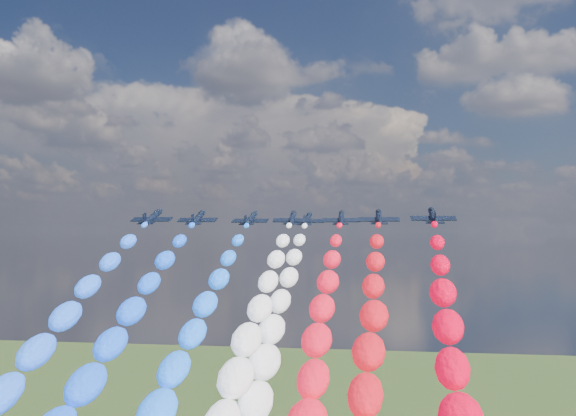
# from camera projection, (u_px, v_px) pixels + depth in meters

# --- Properties ---
(jet_0) EXTENTS (8.49, 11.31, 5.85)m
(jet_0) POSITION_uv_depth(u_px,v_px,m) (153.00, 217.00, 135.18)
(jet_0) COLOR black
(jet_1) EXTENTS (8.24, 11.13, 5.85)m
(jet_1) POSITION_uv_depth(u_px,v_px,m) (198.00, 218.00, 141.52)
(jet_1) COLOR black
(jet_2) EXTENTS (8.81, 11.54, 5.85)m
(jet_2) POSITION_uv_depth(u_px,v_px,m) (251.00, 219.00, 151.24)
(jet_2) COLOR black
(trail_2) EXTENTS (6.53, 109.04, 58.46)m
(trail_2) POSITION_uv_depth(u_px,v_px,m) (166.00, 408.00, 95.44)
(trail_2) COLOR #1966FF
(jet_3) EXTENTS (8.69, 11.46, 5.85)m
(jet_3) POSITION_uv_depth(u_px,v_px,m) (292.00, 218.00, 145.58)
(jet_3) COLOR black
(jet_4) EXTENTS (8.48, 11.31, 5.85)m
(jet_4) POSITION_uv_depth(u_px,v_px,m) (307.00, 219.00, 156.27)
(jet_4) COLOR black
(trail_4) EXTENTS (6.53, 109.04, 58.46)m
(trail_4) POSITION_uv_depth(u_px,v_px,m) (258.00, 400.00, 100.48)
(trail_4) COLOR white
(jet_5) EXTENTS (8.52, 11.33, 5.85)m
(jet_5) POSITION_uv_depth(u_px,v_px,m) (341.00, 218.00, 144.92)
(jet_5) COLOR black
(jet_6) EXTENTS (8.55, 11.35, 5.85)m
(jet_6) POSITION_uv_depth(u_px,v_px,m) (379.00, 217.00, 135.58)
(jet_6) COLOR black
(jet_7) EXTENTS (8.56, 11.36, 5.85)m
(jet_7) POSITION_uv_depth(u_px,v_px,m) (433.00, 216.00, 124.21)
(jet_7) COLOR black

